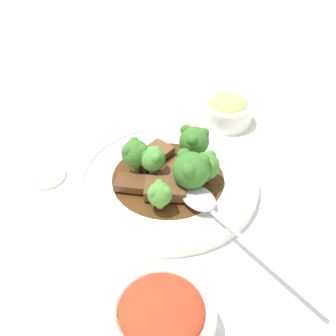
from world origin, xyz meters
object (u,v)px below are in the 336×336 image
(broccoli_floret_3, at_px, (160,194))
(broccoli_floret_4, at_px, (194,141))
(beef_strip_0, at_px, (138,184))
(broccoli_floret_0, at_px, (135,153))
(beef_strip_3, at_px, (165,189))
(broccoli_floret_1, at_px, (191,170))
(main_plate, at_px, (168,180))
(broccoli_floret_2, at_px, (153,159))
(broccoli_floret_5, at_px, (206,165))
(beef_strip_2, at_px, (193,166))
(beef_strip_1, at_px, (174,172))
(serving_spoon, at_px, (210,209))
(side_bowl_appetizer, at_px, (227,110))
(beef_strip_4, at_px, (152,155))
(side_bowl_kimchi, at_px, (162,318))
(sauce_dish, at_px, (45,174))

(broccoli_floret_3, bearing_deg, broccoli_floret_4, 90.54)
(beef_strip_0, distance_m, broccoli_floret_0, 0.05)
(beef_strip_3, distance_m, broccoli_floret_4, 0.09)
(broccoli_floret_1, bearing_deg, main_plate, 167.13)
(broccoli_floret_2, bearing_deg, main_plate, 20.49)
(broccoli_floret_0, distance_m, broccoli_floret_5, 0.10)
(beef_strip_2, height_order, broccoli_floret_5, broccoli_floret_5)
(beef_strip_1, bearing_deg, broccoli_floret_2, -152.94)
(beef_strip_3, xyz_separation_m, broccoli_floret_0, (-0.06, 0.02, 0.03))
(serving_spoon, bearing_deg, broccoli_floret_0, 166.94)
(beef_strip_1, height_order, side_bowl_appetizer, side_bowl_appetizer)
(broccoli_floret_2, height_order, side_bowl_appetizer, broccoli_floret_2)
(beef_strip_1, height_order, beef_strip_4, same)
(beef_strip_1, relative_size, broccoli_floret_2, 1.14)
(broccoli_floret_5, bearing_deg, beef_strip_3, -128.04)
(broccoli_floret_0, xyz_separation_m, serving_spoon, (0.13, -0.03, -0.03))
(beef_strip_3, bearing_deg, beef_strip_0, -171.23)
(broccoli_floret_2, relative_size, side_bowl_kimchi, 0.44)
(sauce_dish, bearing_deg, beef_strip_3, 10.03)
(beef_strip_4, distance_m, broccoli_floret_0, 0.05)
(beef_strip_2, relative_size, side_bowl_kimchi, 0.52)
(broccoli_floret_5, relative_size, sauce_dish, 0.75)
(beef_strip_2, bearing_deg, broccoli_floret_3, -96.37)
(beef_strip_2, bearing_deg, sauce_dish, -154.65)
(main_plate, xyz_separation_m, beef_strip_2, (0.03, 0.03, 0.02))
(beef_strip_3, bearing_deg, main_plate, 110.14)
(beef_strip_4, relative_size, broccoli_floret_4, 1.43)
(broccoli_floret_5, height_order, sauce_dish, broccoli_floret_5)
(beef_strip_0, height_order, serving_spoon, serving_spoon)
(broccoli_floret_1, bearing_deg, broccoli_floret_4, 109.76)
(broccoli_floret_3, relative_size, broccoli_floret_5, 0.87)
(beef_strip_3, xyz_separation_m, beef_strip_4, (-0.05, 0.06, -0.00))
(beef_strip_2, bearing_deg, broccoli_floret_4, 112.65)
(side_bowl_kimchi, xyz_separation_m, sauce_dish, (-0.28, 0.14, -0.02))
(serving_spoon, bearing_deg, broccoli_floret_5, 118.35)
(broccoli_floret_5, relative_size, side_bowl_appetizer, 0.50)
(main_plate, relative_size, broccoli_floret_1, 4.55)
(broccoli_floret_1, bearing_deg, serving_spoon, -36.48)
(broccoli_floret_3, relative_size, serving_spoon, 0.18)
(broccoli_floret_1, bearing_deg, broccoli_floret_2, 178.56)
(beef_strip_1, distance_m, side_bowl_kimchi, 0.23)
(beef_strip_4, bearing_deg, broccoli_floret_0, -100.83)
(broccoli_floret_2, height_order, side_bowl_kimchi, broccoli_floret_2)
(broccoli_floret_2, relative_size, side_bowl_appetizer, 0.53)
(broccoli_floret_0, bearing_deg, broccoli_floret_4, 46.12)
(beef_strip_3, relative_size, serving_spoon, 0.31)
(beef_strip_2, relative_size, broccoli_floret_1, 0.99)
(main_plate, bearing_deg, broccoli_floret_0, -168.10)
(broccoli_floret_2, xyz_separation_m, side_bowl_kimchi, (0.12, -0.20, -0.02))
(broccoli_floret_4, distance_m, broccoli_floret_5, 0.05)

